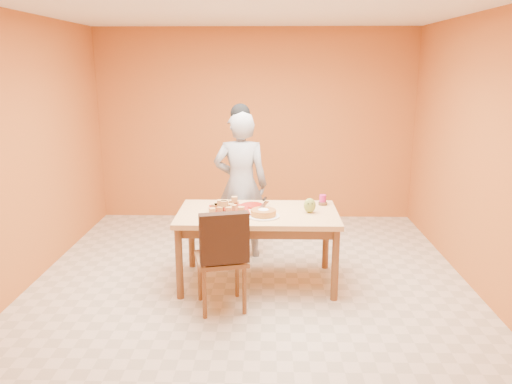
{
  "coord_description": "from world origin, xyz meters",
  "views": [
    {
      "loc": [
        0.17,
        -4.62,
        2.2
      ],
      "look_at": [
        0.06,
        0.3,
        0.93
      ],
      "focal_mm": 35.0,
      "sensor_mm": 36.0,
      "label": 1
    }
  ],
  "objects_px": {
    "red_dinner_plate": "(252,205)",
    "checker_tin": "(323,204)",
    "person": "(241,185)",
    "pastry_platter": "(229,211)",
    "sponge_cake": "(263,213)",
    "egg_ornament": "(310,206)",
    "magenta_glass": "(323,200)",
    "dining_table": "(258,221)",
    "dining_chair": "(221,257)"
  },
  "relations": [
    {
      "from": "magenta_glass",
      "to": "checker_tin",
      "type": "distance_m",
      "value": 0.04
    },
    {
      "from": "dining_chair",
      "to": "sponge_cake",
      "type": "distance_m",
      "value": 0.64
    },
    {
      "from": "dining_table",
      "to": "dining_chair",
      "type": "xyz_separation_m",
      "value": [
        -0.32,
        -0.58,
        -0.16
      ]
    },
    {
      "from": "person",
      "to": "pastry_platter",
      "type": "height_order",
      "value": "person"
    },
    {
      "from": "egg_ornament",
      "to": "checker_tin",
      "type": "height_order",
      "value": "egg_ornament"
    },
    {
      "from": "checker_tin",
      "to": "egg_ornament",
      "type": "bearing_deg",
      "value": -119.25
    },
    {
      "from": "sponge_cake",
      "to": "checker_tin",
      "type": "bearing_deg",
      "value": 35.04
    },
    {
      "from": "dining_chair",
      "to": "checker_tin",
      "type": "relative_size",
      "value": 10.35
    },
    {
      "from": "sponge_cake",
      "to": "magenta_glass",
      "type": "height_order",
      "value": "magenta_glass"
    },
    {
      "from": "sponge_cake",
      "to": "red_dinner_plate",
      "type": "bearing_deg",
      "value": 107.7
    },
    {
      "from": "dining_chair",
      "to": "checker_tin",
      "type": "height_order",
      "value": "dining_chair"
    },
    {
      "from": "red_dinner_plate",
      "to": "egg_ornament",
      "type": "relative_size",
      "value": 1.57
    },
    {
      "from": "checker_tin",
      "to": "pastry_platter",
      "type": "bearing_deg",
      "value": -164.3
    },
    {
      "from": "red_dinner_plate",
      "to": "checker_tin",
      "type": "bearing_deg",
      "value": 4.3
    },
    {
      "from": "sponge_cake",
      "to": "dining_chair",
      "type": "bearing_deg",
      "value": -132.66
    },
    {
      "from": "dining_chair",
      "to": "dining_table",
      "type": "bearing_deg",
      "value": 46.59
    },
    {
      "from": "egg_ornament",
      "to": "pastry_platter",
      "type": "bearing_deg",
      "value": 178.27
    },
    {
      "from": "dining_table",
      "to": "person",
      "type": "height_order",
      "value": "person"
    },
    {
      "from": "person",
      "to": "sponge_cake",
      "type": "height_order",
      "value": "person"
    },
    {
      "from": "pastry_platter",
      "to": "sponge_cake",
      "type": "xyz_separation_m",
      "value": [
        0.35,
        -0.16,
        0.03
      ]
    },
    {
      "from": "pastry_platter",
      "to": "egg_ornament",
      "type": "distance_m",
      "value": 0.81
    },
    {
      "from": "dining_chair",
      "to": "person",
      "type": "distance_m",
      "value": 1.39
    },
    {
      "from": "red_dinner_plate",
      "to": "egg_ornament",
      "type": "distance_m",
      "value": 0.63
    },
    {
      "from": "pastry_platter",
      "to": "magenta_glass",
      "type": "xyz_separation_m",
      "value": [
        0.97,
        0.3,
        0.04
      ]
    },
    {
      "from": "magenta_glass",
      "to": "checker_tin",
      "type": "xyz_separation_m",
      "value": [
        0.0,
        -0.02,
        -0.04
      ]
    },
    {
      "from": "person",
      "to": "red_dinner_plate",
      "type": "distance_m",
      "value": 0.58
    },
    {
      "from": "dining_chair",
      "to": "pastry_platter",
      "type": "height_order",
      "value": "dining_chair"
    },
    {
      "from": "egg_ornament",
      "to": "dining_chair",
      "type": "bearing_deg",
      "value": -146.73
    },
    {
      "from": "dining_chair",
      "to": "egg_ornament",
      "type": "height_order",
      "value": "dining_chair"
    },
    {
      "from": "pastry_platter",
      "to": "red_dinner_plate",
      "type": "distance_m",
      "value": 0.31
    },
    {
      "from": "dining_table",
      "to": "sponge_cake",
      "type": "xyz_separation_m",
      "value": [
        0.06,
        -0.16,
        0.13
      ]
    },
    {
      "from": "dining_table",
      "to": "checker_tin",
      "type": "bearing_deg",
      "value": 21.89
    },
    {
      "from": "dining_table",
      "to": "person",
      "type": "bearing_deg",
      "value": 105.29
    },
    {
      "from": "sponge_cake",
      "to": "pastry_platter",
      "type": "bearing_deg",
      "value": 154.63
    },
    {
      "from": "person",
      "to": "checker_tin",
      "type": "relative_size",
      "value": 18.01
    },
    {
      "from": "person",
      "to": "magenta_glass",
      "type": "height_order",
      "value": "person"
    },
    {
      "from": "dining_table",
      "to": "sponge_cake",
      "type": "distance_m",
      "value": 0.22
    },
    {
      "from": "dining_table",
      "to": "red_dinner_plate",
      "type": "height_order",
      "value": "red_dinner_plate"
    },
    {
      "from": "dining_chair",
      "to": "magenta_glass",
      "type": "bearing_deg",
      "value": 26.94
    },
    {
      "from": "egg_ornament",
      "to": "checker_tin",
      "type": "xyz_separation_m",
      "value": [
        0.16,
        0.29,
        -0.06
      ]
    },
    {
      "from": "person",
      "to": "red_dinner_plate",
      "type": "height_order",
      "value": "person"
    },
    {
      "from": "magenta_glass",
      "to": "dining_chair",
      "type": "bearing_deg",
      "value": -138.96
    },
    {
      "from": "dining_table",
      "to": "egg_ornament",
      "type": "height_order",
      "value": "egg_ornament"
    },
    {
      "from": "dining_table",
      "to": "checker_tin",
      "type": "relative_size",
      "value": 16.98
    },
    {
      "from": "red_dinner_plate",
      "to": "checker_tin",
      "type": "xyz_separation_m",
      "value": [
        0.74,
        0.06,
        0.01
      ]
    },
    {
      "from": "red_dinner_plate",
      "to": "magenta_glass",
      "type": "bearing_deg",
      "value": 6.07
    },
    {
      "from": "person",
      "to": "egg_ornament",
      "type": "relative_size",
      "value": 11.38
    },
    {
      "from": "dining_chair",
      "to": "magenta_glass",
      "type": "distance_m",
      "value": 1.37
    },
    {
      "from": "red_dinner_plate",
      "to": "magenta_glass",
      "type": "xyz_separation_m",
      "value": [
        0.74,
        0.08,
        0.04
      ]
    },
    {
      "from": "dining_table",
      "to": "checker_tin",
      "type": "height_order",
      "value": "checker_tin"
    }
  ]
}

